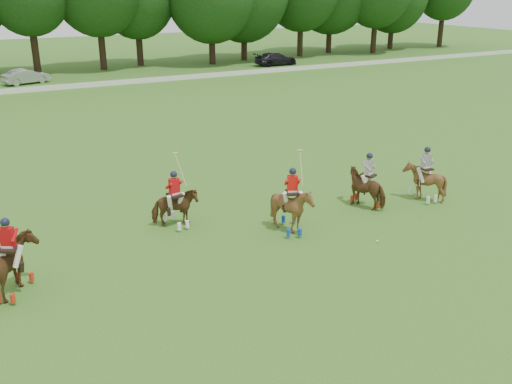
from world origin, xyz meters
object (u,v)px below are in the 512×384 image
polo_ball (377,241)px  polo_red_c (292,209)px  polo_red_a (12,267)px  polo_stripe_a (367,187)px  car_mid (26,76)px  car_right (276,59)px  polo_stripe_b (424,181)px  polo_red_b (175,207)px

polo_ball → polo_red_c: bearing=133.5°
polo_red_a → polo_stripe_a: (13.57, 0.73, -0.07)m
car_mid → car_right: car_right is taller
polo_red_a → polo_red_c: polo_red_c is taller
car_mid → polo_stripe_b: polo_stripe_b is taller
polo_stripe_a → polo_ball: (-1.89, -2.99, -0.76)m
polo_stripe_a → car_right: bearing=64.9°
car_mid → polo_stripe_a: bearing=175.0°
polo_red_c → polo_ball: polo_red_c is taller
car_mid → polo_red_c: 39.45m
polo_stripe_a → polo_ball: size_ratio=25.00×
polo_ball → car_right: bearing=64.3°
polo_red_a → polo_red_c: size_ratio=0.81×
polo_red_a → polo_ball: bearing=-11.0°
polo_red_b → polo_ball: polo_red_b is taller
car_mid → polo_red_b: size_ratio=1.49×
polo_red_c → polo_red_a: bearing=-179.9°
polo_stripe_b → polo_ball: (-4.43, -2.42, -0.78)m
car_right → polo_ball: 46.08m
polo_red_a → polo_red_c: bearing=0.1°
polo_red_b → polo_stripe_b: size_ratio=1.18×
car_mid → polo_red_a: 39.64m
car_right → polo_stripe_a: polo_stripe_a is taller
polo_stripe_a → polo_stripe_b: 2.60m
polo_red_a → polo_red_b: (5.93, 2.44, -0.12)m
car_mid → car_right: (26.12, 0.00, 0.04)m
car_right → polo_red_a: 50.43m
car_mid → polo_stripe_b: (10.58, -39.09, 0.16)m
car_mid → polo_red_c: (3.99, -39.24, 0.23)m
polo_stripe_b → car_right: bearing=68.3°
polo_stripe_a → polo_red_c: bearing=-170.0°
car_right → polo_ball: (-19.97, -41.52, -0.66)m
polo_red_b → polo_ball: size_ratio=30.19×
polo_ball → polo_red_b: bearing=140.7°
polo_stripe_a → polo_red_a: bearing=-176.9°
polo_stripe_a → polo_ball: polo_stripe_a is taller
polo_red_a → polo_red_c: 9.52m
polo_stripe_a → polo_stripe_b: (2.54, -0.57, 0.02)m
car_mid → polo_stripe_a: size_ratio=1.80×
car_mid → car_right: 26.12m
polo_red_c → polo_stripe_a: 4.11m
car_mid → polo_red_c: bearing=169.0°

